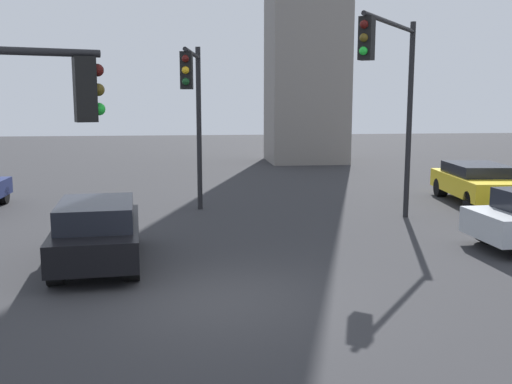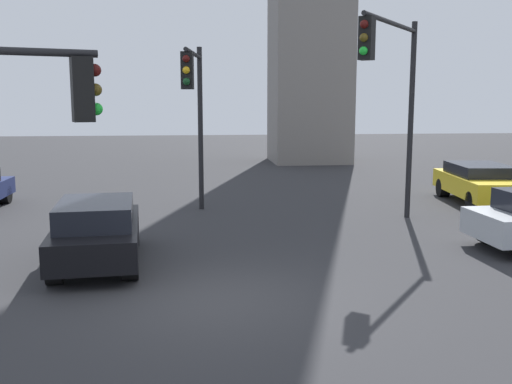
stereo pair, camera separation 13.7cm
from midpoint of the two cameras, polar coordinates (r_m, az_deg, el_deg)
ground_plane at (r=10.58m, az=-3.96°, el=-10.53°), size 100.78×100.78×0.00m
traffic_light_0 at (r=16.24m, az=12.95°, el=10.95°), size 2.68×3.49×5.80m
traffic_light_1 at (r=17.49m, az=-6.41°, el=9.31°), size 0.64×3.12×5.20m
car_0 at (r=13.05m, az=-15.59°, el=-3.72°), size 2.07×4.23×1.41m
car_3 at (r=21.48m, az=20.83°, el=0.92°), size 2.44×4.66×1.35m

